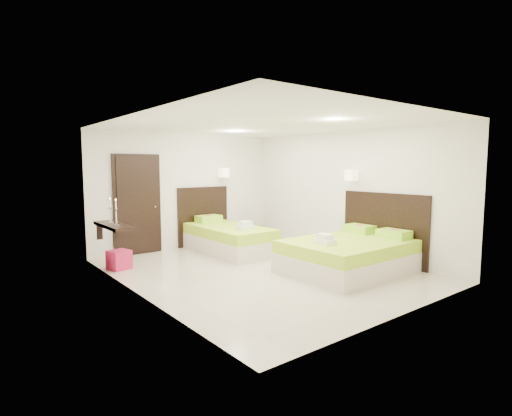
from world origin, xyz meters
TOP-DOWN VIEW (x-y plane):
  - floor at (0.00, 0.00)m, footprint 5.50×5.50m
  - bed_single at (0.40, 1.73)m, footprint 1.32×2.20m
  - bed_double at (1.25, -0.97)m, footprint 2.17×1.85m
  - nightstand at (1.66, 2.44)m, footprint 0.48×0.45m
  - ottoman at (-1.97, 1.69)m, footprint 0.41×0.41m
  - door at (-1.20, 2.70)m, footprint 1.02×0.15m
  - console_shelf at (-2.08, 1.60)m, footprint 0.35×1.20m

SIDE VIEW (x-z plane):
  - floor at x=0.00m, z-range 0.00..0.00m
  - ottoman at x=-1.97m, z-range 0.00..0.34m
  - nightstand at x=1.66m, z-range 0.00..0.37m
  - bed_double at x=1.25m, z-range -0.58..1.22m
  - bed_single at x=0.40m, z-range -0.58..1.24m
  - console_shelf at x=-2.08m, z-range 0.42..1.21m
  - door at x=-1.20m, z-range -0.02..2.12m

